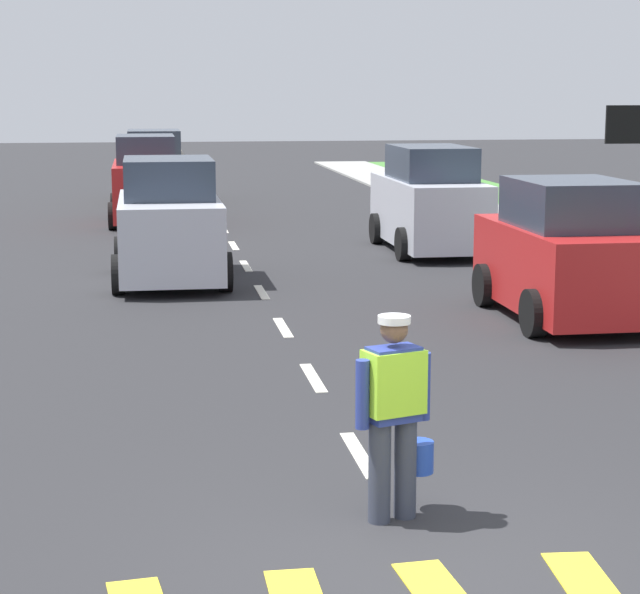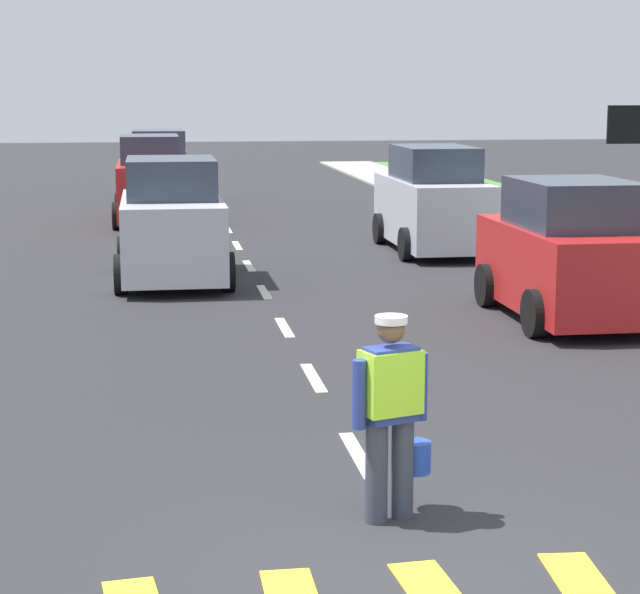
% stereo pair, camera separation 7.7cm
% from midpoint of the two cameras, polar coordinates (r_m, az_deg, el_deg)
% --- Properties ---
extents(ground_plane, '(96.00, 96.00, 0.00)m').
position_cam_midpoint_polar(ground_plane, '(28.94, -4.51, 3.37)').
color(ground_plane, '#28282B').
extents(lane_center_line, '(0.14, 46.40, 0.01)m').
position_cam_midpoint_polar(lane_center_line, '(33.10, -5.01, 4.23)').
color(lane_center_line, silver).
rests_on(lane_center_line, ground).
extents(road_worker, '(0.70, 0.53, 1.67)m').
position_cam_midpoint_polar(road_worker, '(9.26, 3.80, -5.39)').
color(road_worker, '#383D4C').
rests_on(road_worker, ground).
extents(car_parked_curbside, '(2.04, 3.83, 2.10)m').
position_cam_midpoint_polar(car_parked_curbside, '(17.69, 12.28, 2.02)').
color(car_parked_curbside, red).
rests_on(car_parked_curbside, ground).
extents(car_oncoming_lead, '(2.02, 3.90, 2.20)m').
position_cam_midpoint_polar(car_oncoming_lead, '(20.93, -7.16, 3.54)').
color(car_oncoming_lead, silver).
rests_on(car_oncoming_lead, ground).
extents(car_parked_far, '(1.94, 4.33, 2.23)m').
position_cam_midpoint_polar(car_parked_far, '(24.78, 5.64, 4.63)').
color(car_parked_far, silver).
rests_on(car_parked_far, ground).
extents(car_oncoming_second, '(1.90, 4.13, 2.25)m').
position_cam_midpoint_polar(car_oncoming_second, '(30.19, -8.24, 5.57)').
color(car_oncoming_second, red).
rests_on(car_oncoming_second, ground).
extents(car_oncoming_third, '(2.04, 4.26, 2.17)m').
position_cam_midpoint_polar(car_oncoming_third, '(36.02, -7.83, 6.26)').
color(car_oncoming_third, gray).
rests_on(car_oncoming_third, ground).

